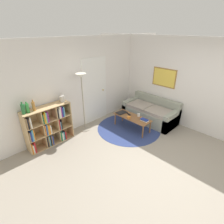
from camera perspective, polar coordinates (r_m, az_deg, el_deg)
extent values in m
plane|color=gray|center=(4.17, 15.24, -17.25)|extent=(14.00, 14.00, 0.00)
cube|color=silver|center=(5.18, -10.13, 8.75)|extent=(7.27, 0.05, 2.60)
cube|color=white|center=(5.51, -5.58, 6.91)|extent=(0.91, 0.02, 2.02)
sphere|color=tan|center=(5.71, -2.95, 7.22)|extent=(0.04, 0.04, 0.04)
cube|color=silver|center=(5.84, 16.31, 10.08)|extent=(0.05, 5.74, 2.60)
cube|color=olive|center=(5.77, 16.66, 10.71)|extent=(0.02, 0.78, 0.57)
cube|color=yellow|center=(5.76, 16.60, 10.69)|extent=(0.01, 0.72, 0.51)
cylinder|color=navy|center=(5.41, 5.45, -5.23)|extent=(1.91, 1.91, 0.01)
cube|color=tan|center=(4.60, -26.36, -6.62)|extent=(0.02, 0.34, 1.05)
cube|color=tan|center=(4.98, -13.96, -1.96)|extent=(0.02, 0.34, 1.05)
cube|color=tan|center=(4.54, -20.86, 1.45)|extent=(1.19, 0.34, 0.02)
cube|color=tan|center=(5.03, -19.00, -9.34)|extent=(1.19, 0.34, 0.02)
cube|color=tan|center=(4.89, -20.73, -3.52)|extent=(1.19, 0.02, 1.05)
cube|color=tan|center=(4.70, -21.96, -5.00)|extent=(0.02, 0.32, 1.02)
cube|color=tan|center=(4.83, -17.88, -3.46)|extent=(0.02, 0.32, 1.02)
cube|color=tan|center=(4.84, -19.59, -5.96)|extent=(1.15, 0.32, 0.02)
cube|color=tan|center=(4.68, -20.20, -2.42)|extent=(1.15, 0.32, 0.02)
cube|color=orange|center=(4.78, -25.01, -10.46)|extent=(0.02, 0.27, 0.27)
cube|color=silver|center=(4.78, -24.57, -10.60)|extent=(0.03, 0.23, 0.23)
cube|color=#B21E23|center=(4.75, -24.12, -10.25)|extent=(0.03, 0.19, 0.30)
cube|color=black|center=(4.85, -20.59, -8.94)|extent=(0.02, 0.20, 0.27)
cube|color=olive|center=(4.88, -20.51, -8.61)|extent=(0.02, 0.27, 0.29)
cube|color=teal|center=(4.86, -20.09, -8.58)|extent=(0.02, 0.21, 0.30)
cube|color=black|center=(4.87, -19.79, -8.46)|extent=(0.03, 0.22, 0.29)
cube|color=olive|center=(4.89, -19.50, -8.37)|extent=(0.02, 0.23, 0.28)
cube|color=navy|center=(4.91, -19.23, -8.30)|extent=(0.03, 0.23, 0.27)
cube|color=#196B38|center=(5.00, -16.75, -7.27)|extent=(0.03, 0.26, 0.26)
cube|color=silver|center=(5.03, -16.41, -7.26)|extent=(0.03, 0.27, 0.23)
cube|color=teal|center=(5.03, -16.09, -7.02)|extent=(0.03, 0.27, 0.25)
cube|color=black|center=(5.03, -15.79, -6.88)|extent=(0.02, 0.24, 0.27)
cube|color=#B21E23|center=(5.04, -15.36, -7.03)|extent=(0.03, 0.21, 0.23)
cube|color=olive|center=(4.57, -25.59, -7.21)|extent=(0.03, 0.19, 0.25)
cube|color=navy|center=(4.60, -25.28, -6.90)|extent=(0.03, 0.24, 0.25)
cube|color=teal|center=(4.59, -24.86, -6.61)|extent=(0.03, 0.22, 0.29)
cube|color=orange|center=(4.60, -24.57, -6.41)|extent=(0.02, 0.24, 0.29)
cube|color=orange|center=(4.69, -21.47, -5.19)|extent=(0.02, 0.27, 0.29)
cube|color=navy|center=(4.67, -21.03, -5.29)|extent=(0.02, 0.20, 0.28)
cube|color=teal|center=(4.69, -20.84, -5.07)|extent=(0.02, 0.23, 0.29)
cube|color=orange|center=(4.69, -20.54, -4.98)|extent=(0.02, 0.22, 0.29)
cube|color=orange|center=(4.73, -20.33, -4.99)|extent=(0.03, 0.27, 0.25)
cube|color=silver|center=(4.73, -19.79, -5.05)|extent=(0.03, 0.22, 0.23)
cube|color=#B21E23|center=(4.79, -17.20, -3.71)|extent=(0.02, 0.20, 0.30)
cube|color=teal|center=(4.83, -16.93, -3.92)|extent=(0.02, 0.23, 0.23)
cube|color=black|center=(4.82, -16.63, -3.60)|extent=(0.02, 0.20, 0.29)
cube|color=olive|center=(4.41, -26.50, -3.24)|extent=(0.03, 0.21, 0.29)
cube|color=black|center=(4.44, -26.18, -3.13)|extent=(0.03, 0.25, 0.27)
cube|color=olive|center=(4.42, -25.66, -3.29)|extent=(0.02, 0.19, 0.24)
cube|color=silver|center=(4.45, -25.48, -2.90)|extent=(0.03, 0.24, 0.27)
cube|color=#196B38|center=(4.54, -22.06, -1.81)|extent=(0.02, 0.26, 0.24)
cube|color=orange|center=(4.55, -21.84, -1.60)|extent=(0.02, 0.27, 0.26)
cube|color=gold|center=(4.52, -21.37, -1.45)|extent=(0.02, 0.19, 0.29)
cube|color=teal|center=(4.55, -21.13, -1.42)|extent=(0.03, 0.22, 0.27)
cube|color=#7F287A|center=(4.57, -20.80, -1.21)|extent=(0.03, 0.24, 0.27)
cube|color=black|center=(4.66, -17.72, -0.31)|extent=(0.03, 0.22, 0.25)
cube|color=silver|center=(4.67, -17.39, -0.17)|extent=(0.02, 0.22, 0.25)
cube|color=silver|center=(4.69, -17.19, 0.29)|extent=(0.03, 0.26, 0.30)
cube|color=#7F287A|center=(4.68, -16.63, 0.25)|extent=(0.02, 0.19, 0.30)
cube|color=navy|center=(4.70, -16.30, 0.16)|extent=(0.03, 0.20, 0.25)
cube|color=teal|center=(4.72, -15.99, 0.46)|extent=(0.03, 0.22, 0.28)
cylinder|color=gray|center=(5.38, -8.77, -5.64)|extent=(0.27, 0.27, 0.01)
cylinder|color=gray|center=(4.99, -9.42, 2.70)|extent=(0.02, 0.02, 1.61)
cone|color=white|center=(4.73, -10.13, 11.70)|extent=(0.29, 0.29, 0.10)
cube|color=gray|center=(5.88, 12.19, -0.85)|extent=(0.84, 1.71, 0.41)
cube|color=gray|center=(6.07, 14.14, 1.57)|extent=(0.16, 1.71, 0.74)
cube|color=gray|center=(5.52, 18.90, -2.74)|extent=(0.84, 0.16, 0.55)
cube|color=gray|center=(6.25, 6.38, 1.98)|extent=(0.84, 0.16, 0.55)
cube|color=#A0958B|center=(5.55, 14.93, 0.10)|extent=(0.64, 0.67, 0.10)
cube|color=#A0958B|center=(5.88, 9.19, 2.19)|extent=(0.64, 0.67, 0.10)
cube|color=brown|center=(5.21, 6.61, -1.67)|extent=(0.43, 1.15, 0.02)
cylinder|color=brown|center=(4.92, 10.02, -6.46)|extent=(0.04, 0.04, 0.38)
cylinder|color=brown|center=(5.50, 1.04, -2.33)|extent=(0.04, 0.04, 0.38)
cylinder|color=brown|center=(5.18, 12.33, -4.93)|extent=(0.04, 0.04, 0.38)
cylinder|color=brown|center=(5.73, 3.50, -1.15)|extent=(0.04, 0.04, 0.38)
cube|color=black|center=(5.42, 3.14, -0.16)|extent=(0.34, 0.26, 0.02)
cylinder|color=orange|center=(5.14, 5.49, -1.66)|extent=(0.11, 0.11, 0.04)
cube|color=silver|center=(5.03, 10.58, -2.77)|extent=(0.13, 0.22, 0.02)
cube|color=navy|center=(5.03, 10.52, -2.44)|extent=(0.13, 0.22, 0.02)
cylinder|color=white|center=(5.24, 8.66, -0.98)|extent=(0.08, 0.08, 0.09)
cube|color=black|center=(5.33, 5.50, -0.72)|extent=(0.09, 0.17, 0.02)
cylinder|color=#236633|center=(4.32, -27.05, 0.82)|extent=(0.08, 0.08, 0.23)
cylinder|color=#236633|center=(4.27, -27.43, 2.57)|extent=(0.03, 0.03, 0.06)
cylinder|color=#2D8438|center=(4.36, -25.93, 1.11)|extent=(0.08, 0.08, 0.21)
cylinder|color=#2D8438|center=(4.31, -26.26, 2.67)|extent=(0.03, 0.03, 0.05)
cylinder|color=olive|center=(4.39, -24.23, 1.69)|extent=(0.07, 0.07, 0.22)
cylinder|color=olive|center=(4.34, -24.56, 3.33)|extent=(0.03, 0.03, 0.05)
cylinder|color=#B7B2A8|center=(4.69, -15.98, 4.17)|extent=(0.12, 0.12, 0.17)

